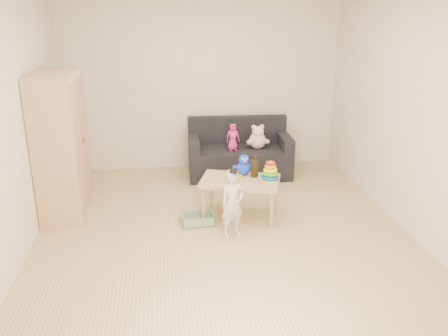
{
  "coord_description": "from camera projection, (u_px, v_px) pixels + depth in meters",
  "views": [
    {
      "loc": [
        -0.6,
        -4.62,
        2.37
      ],
      "look_at": [
        0.05,
        0.25,
        0.65
      ],
      "focal_mm": 38.0,
      "sensor_mm": 36.0,
      "label": 1
    }
  ],
  "objects": [
    {
      "name": "sofa",
      "position": [
        239.0,
        162.0,
        6.82
      ],
      "size": [
        1.47,
        0.78,
        0.41
      ],
      "primitive_type": "cube",
      "rotation": [
        0.0,
        0.0,
        -0.04
      ],
      "color": "black",
      "rests_on": "ground"
    },
    {
      "name": "doll",
      "position": [
        233.0,
        137.0,
        6.61
      ],
      "size": [
        0.21,
        0.16,
        0.38
      ],
      "primitive_type": "imported",
      "rotation": [
        0.0,
        0.0,
        0.15
      ],
      "color": "#ED2C81",
      "rests_on": "sofa"
    },
    {
      "name": "yellow_book",
      "position": [
        234.0,
        175.0,
        5.52
      ],
      "size": [
        0.24,
        0.24,
        0.01
      ],
      "primitive_type": "cube",
      "rotation": [
        0.0,
        0.0,
        -0.27
      ],
      "color": "yellow",
      "rests_on": "play_table"
    },
    {
      "name": "storage_bin",
      "position": [
        197.0,
        219.0,
        5.37
      ],
      "size": [
        0.39,
        0.31,
        0.11
      ],
      "primitive_type": null,
      "rotation": [
        0.0,
        0.0,
        0.09
      ],
      "color": "gray",
      "rests_on": "ground"
    },
    {
      "name": "ring_stacker",
      "position": [
        270.0,
        173.0,
        5.33
      ],
      "size": [
        0.2,
        0.2,
        0.23
      ],
      "color": "yellow",
      "rests_on": "play_table"
    },
    {
      "name": "play_table",
      "position": [
        240.0,
        198.0,
        5.47
      ],
      "size": [
        1.01,
        0.8,
        0.47
      ],
      "primitive_type": "cube",
      "rotation": [
        0.0,
        0.0,
        -0.31
      ],
      "color": "tan",
      "rests_on": "ground"
    },
    {
      "name": "blue_plush",
      "position": [
        244.0,
        164.0,
        5.52
      ],
      "size": [
        0.26,
        0.25,
        0.25
      ],
      "primitive_type": null,
      "rotation": [
        0.0,
        0.0,
        -0.59
      ],
      "color": "blue",
      "rests_on": "play_table"
    },
    {
      "name": "toddler",
      "position": [
        233.0,
        204.0,
        4.99
      ],
      "size": [
        0.31,
        0.25,
        0.72
      ],
      "primitive_type": "imported",
      "rotation": [
        0.0,
        0.0,
        0.33
      ],
      "color": "beige",
      "rests_on": "ground"
    },
    {
      "name": "wardrobe",
      "position": [
        61.0,
        145.0,
        5.4
      ],
      "size": [
        0.46,
        0.92,
        1.66
      ],
      "primitive_type": "cube",
      "color": "tan",
      "rests_on": "ground"
    },
    {
      "name": "brown_bottle",
      "position": [
        255.0,
        168.0,
        5.46
      ],
      "size": [
        0.09,
        0.09,
        0.25
      ],
      "color": "black",
      "rests_on": "play_table"
    },
    {
      "name": "wooden_figure",
      "position": [
        234.0,
        176.0,
        5.34
      ],
      "size": [
        0.05,
        0.05,
        0.1
      ],
      "primitive_type": null,
      "rotation": [
        0.0,
        0.0,
        -0.63
      ],
      "color": "brown",
      "rests_on": "play_table"
    },
    {
      "name": "room",
      "position": [
        222.0,
        115.0,
        4.76
      ],
      "size": [
        4.5,
        4.5,
        4.5
      ],
      "color": "tan",
      "rests_on": "ground"
    },
    {
      "name": "pink_bear",
      "position": [
        257.0,
        138.0,
        6.7
      ],
      "size": [
        0.3,
        0.27,
        0.29
      ],
      "primitive_type": null,
      "rotation": [
        0.0,
        0.0,
        0.24
      ],
      "color": "#FFBBCC",
      "rests_on": "sofa"
    }
  ]
}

